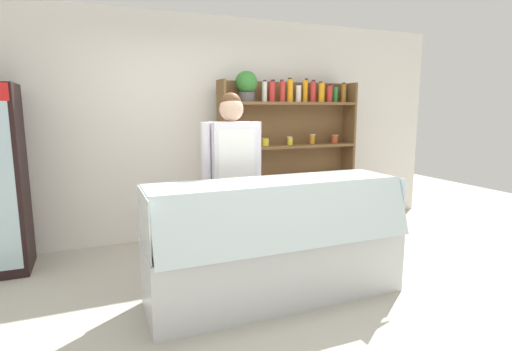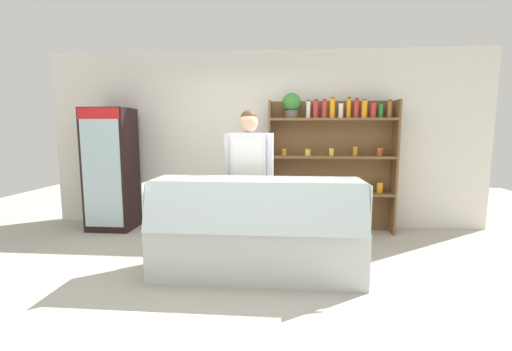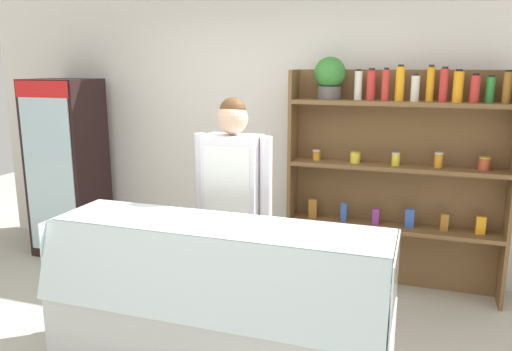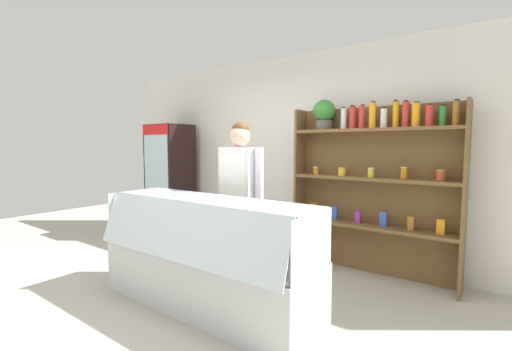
% 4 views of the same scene
% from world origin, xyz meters
% --- Properties ---
extents(ground_plane, '(12.00, 12.00, 0.00)m').
position_xyz_m(ground_plane, '(0.00, 0.00, 0.00)').
color(ground_plane, '#B7B2A3').
extents(back_wall, '(6.80, 0.10, 2.70)m').
position_xyz_m(back_wall, '(0.00, 2.01, 1.35)').
color(back_wall, white).
rests_on(back_wall, ground).
extents(drinks_fridge, '(0.66, 0.57, 1.83)m').
position_xyz_m(drinks_fridge, '(-2.28, 1.55, 0.91)').
color(drinks_fridge, black).
rests_on(drinks_fridge, ground).
extents(shelving_unit, '(1.83, 0.29, 2.03)m').
position_xyz_m(shelving_unit, '(0.96, 1.71, 1.17)').
color(shelving_unit, brown).
rests_on(shelving_unit, ground).
extents(deli_display_case, '(2.15, 0.72, 1.01)m').
position_xyz_m(deli_display_case, '(0.05, 0.02, 0.31)').
color(deli_display_case, silver).
rests_on(deli_display_case, ground).
extents(shop_clerk, '(0.60, 0.25, 1.74)m').
position_xyz_m(shop_clerk, '(-0.10, 0.70, 1.04)').
color(shop_clerk, '#4C4233').
rests_on(shop_clerk, ground).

